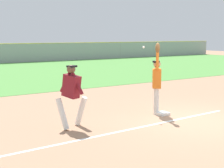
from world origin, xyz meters
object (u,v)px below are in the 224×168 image
Objects in this scene: baseball at (144,47)px; first_base at (162,114)px; fielder at (157,79)px; runner at (72,92)px; parked_car_white at (30,53)px.

first_base is at bearing -38.10° from baseball.
first_base is at bearing 149.14° from fielder.
runner is at bearing 175.98° from first_base.
fielder reaches higher than parked_car_white.
baseball is at bearing 14.86° from fielder.
runner reaches higher than parked_car_white.
fielder is at bearing -20.52° from runner.
fielder is 1.11m from baseball.
fielder is at bearing 110.74° from first_base.
runner is 0.38× the size of parked_car_white.
parked_car_white is at bearing 52.41° from runner.
parked_car_white reaches higher than first_base.
baseball is (-0.48, 0.38, 2.10)m from first_base.
runner is (-3.06, 0.22, 0.96)m from first_base.
first_base is 0.08× the size of parked_car_white.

